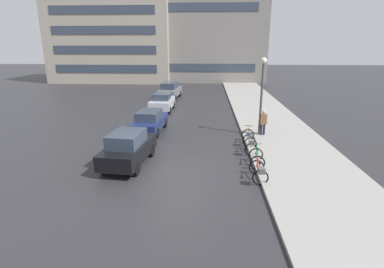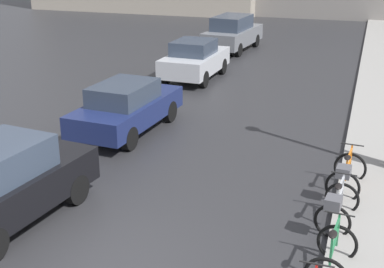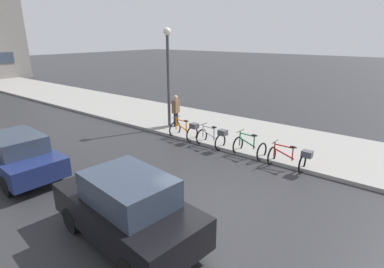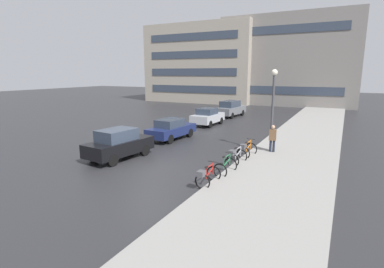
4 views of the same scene
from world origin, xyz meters
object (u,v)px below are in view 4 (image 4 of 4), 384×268
(bicycle_second, at_px, (225,167))
(car_navy, at_px, (171,129))
(bicycle_farthest, at_px, (247,149))
(pedestrian, at_px, (273,138))
(bicycle_third, at_px, (236,156))
(car_black, at_px, (119,144))
(streetlamp, at_px, (273,100))
(car_grey, at_px, (230,109))
(bicycle_nearest, at_px, (207,176))
(car_silver, at_px, (208,117))

(bicycle_second, xyz_separation_m, car_navy, (-6.20, 5.40, 0.35))
(bicycle_farthest, height_order, pedestrian, pedestrian)
(bicycle_third, distance_m, car_black, 6.41)
(streetlamp, bearing_deg, bicycle_third, -106.51)
(car_black, height_order, car_navy, car_black)
(car_grey, bearing_deg, car_navy, -89.39)
(car_black, relative_size, streetlamp, 0.83)
(pedestrian, bearing_deg, bicycle_third, -110.71)
(bicycle_third, relative_size, car_navy, 0.33)
(bicycle_second, distance_m, streetlamp, 5.77)
(bicycle_nearest, xyz_separation_m, pedestrian, (1.27, 6.40, 0.50))
(car_black, height_order, pedestrian, pedestrian)
(car_navy, height_order, pedestrian, pedestrian)
(bicycle_second, relative_size, streetlamp, 0.24)
(pedestrian, bearing_deg, car_navy, 174.38)
(bicycle_farthest, bearing_deg, car_navy, 160.40)
(bicycle_third, xyz_separation_m, car_grey, (-6.28, 16.33, 0.38))
(bicycle_nearest, bearing_deg, streetlamp, 80.59)
(bicycle_nearest, relative_size, bicycle_farthest, 1.00)
(car_navy, bearing_deg, bicycle_second, -41.08)
(bicycle_second, relative_size, car_black, 0.30)
(car_black, height_order, car_silver, car_black)
(bicycle_third, height_order, car_navy, car_navy)
(bicycle_third, bearing_deg, bicycle_second, -87.95)
(car_silver, xyz_separation_m, pedestrian, (7.39, -7.20, 0.18))
(streetlamp, bearing_deg, bicycle_nearest, -99.41)
(bicycle_third, bearing_deg, car_silver, 121.31)
(car_black, xyz_separation_m, pedestrian, (7.30, 4.82, 0.13))
(car_grey, bearing_deg, streetlamp, -60.71)
(car_navy, bearing_deg, bicycle_nearest, -49.75)
(car_grey, xyz_separation_m, streetlamp, (7.27, -12.97, 2.25))
(car_black, xyz_separation_m, car_silver, (-0.09, 12.02, -0.05))
(car_silver, xyz_separation_m, car_grey, (-0.04, 6.07, 0.09))
(bicycle_third, height_order, streetlamp, streetlamp)
(car_black, relative_size, pedestrian, 2.35)
(bicycle_second, height_order, bicycle_farthest, bicycle_farthest)
(bicycle_third, distance_m, pedestrian, 3.30)
(bicycle_nearest, xyz_separation_m, bicycle_second, (0.17, 1.71, -0.07))
(car_navy, xyz_separation_m, pedestrian, (7.30, -0.72, 0.22))
(bicycle_second, bearing_deg, bicycle_nearest, -95.80)
(bicycle_nearest, height_order, car_navy, car_navy)
(bicycle_farthest, distance_m, streetlamp, 3.32)
(car_navy, xyz_separation_m, car_grey, (-0.13, 12.56, 0.12))
(bicycle_farthest, bearing_deg, streetlamp, 63.04)
(bicycle_third, xyz_separation_m, car_navy, (-6.14, 3.77, 0.26))
(car_black, distance_m, streetlamp, 9.09)
(bicycle_third, relative_size, car_silver, 0.37)
(bicycle_second, xyz_separation_m, bicycle_farthest, (0.02, 3.19, 0.09))
(bicycle_second, bearing_deg, bicycle_third, 92.05)
(bicycle_farthest, height_order, car_black, car_black)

